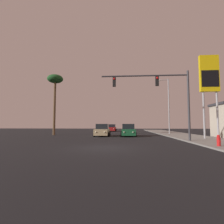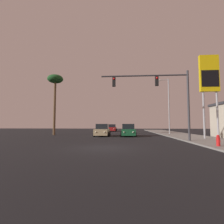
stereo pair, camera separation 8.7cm
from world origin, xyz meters
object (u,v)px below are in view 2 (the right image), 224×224
(street_lamp, at_px, (168,103))
(palm_tree_near, at_px, (55,82))
(car_green, at_px, (128,131))
(traffic_light_mast, at_px, (162,90))
(car_tan, at_px, (102,131))
(gas_station_sign, at_px, (209,78))
(fire_hydrant, at_px, (218,141))
(car_red, at_px, (112,128))

(street_lamp, distance_m, palm_tree_near, 18.35)
(palm_tree_near, bearing_deg, car_green, -9.34)
(traffic_light_mast, relative_size, palm_tree_near, 0.88)
(car_green, xyz_separation_m, traffic_light_mast, (3.03, -7.70, 4.01))
(car_green, relative_size, traffic_light_mast, 0.53)
(traffic_light_mast, height_order, street_lamp, street_lamp)
(traffic_light_mast, distance_m, palm_tree_near, 17.51)
(car_tan, distance_m, street_lamp, 12.08)
(gas_station_sign, height_order, fire_hydrant, gas_station_sign)
(traffic_light_mast, relative_size, street_lamp, 0.91)
(car_green, height_order, gas_station_sign, gas_station_sign)
(palm_tree_near, bearing_deg, car_red, 64.37)
(car_red, height_order, traffic_light_mast, traffic_light_mast)
(car_red, distance_m, car_tan, 17.98)
(street_lamp, xyz_separation_m, fire_hydrant, (-0.74, -16.50, -4.63))
(traffic_light_mast, relative_size, gas_station_sign, 0.91)
(car_green, xyz_separation_m, gas_station_sign, (8.70, -4.88, 5.86))
(car_tan, bearing_deg, street_lamp, -155.38)
(car_tan, relative_size, traffic_light_mast, 0.53)
(car_tan, distance_m, car_green, 3.57)
(car_green, distance_m, traffic_light_mast, 9.20)
(car_tan, height_order, traffic_light_mast, traffic_light_mast)
(car_tan, relative_size, fire_hydrant, 5.68)
(palm_tree_near, bearing_deg, traffic_light_mast, -33.78)
(traffic_light_mast, height_order, gas_station_sign, gas_station_sign)
(traffic_light_mast, bearing_deg, car_tan, 130.70)
(car_green, distance_m, street_lamp, 9.25)
(car_red, relative_size, palm_tree_near, 0.46)
(car_red, bearing_deg, car_green, 101.24)
(car_green, distance_m, palm_tree_near, 13.57)
(fire_hydrant, height_order, palm_tree_near, palm_tree_near)
(car_green, height_order, traffic_light_mast, traffic_light_mast)
(street_lamp, bearing_deg, palm_tree_near, -170.70)
(car_tan, bearing_deg, gas_station_sign, 157.81)
(car_red, bearing_deg, palm_tree_near, 64.52)
(car_red, relative_size, street_lamp, 0.48)
(car_red, distance_m, gas_station_sign, 26.55)
(car_green, relative_size, fire_hydrant, 5.68)
(street_lamp, bearing_deg, car_green, -144.19)
(car_tan, height_order, palm_tree_near, palm_tree_near)
(traffic_light_mast, distance_m, gas_station_sign, 6.59)
(car_tan, relative_size, gas_station_sign, 0.48)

